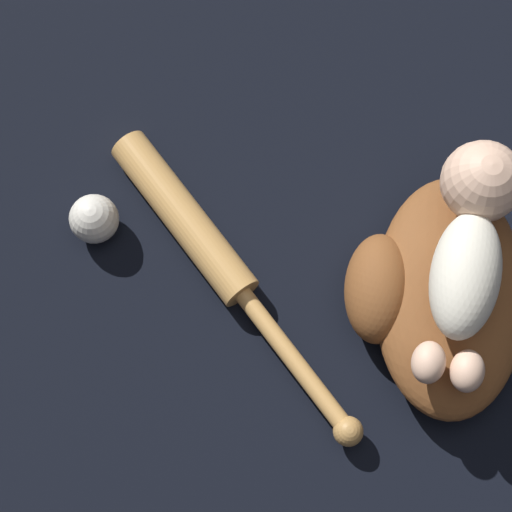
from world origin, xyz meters
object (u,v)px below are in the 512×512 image
at_px(baby_figure, 472,238).
at_px(baseball_bat, 207,247).
at_px(baseball_glove, 438,294).
at_px(baseball, 94,219).

bearing_deg(baby_figure, baseball_bat, 93.83).
distance_m(baseball_glove, baseball, 0.53).
bearing_deg(baseball, baseball_bat, -95.42).
bearing_deg(baseball_glove, baby_figure, -22.03).
bearing_deg(baseball_bat, baseball_glove, -94.66).
relative_size(baseball_bat, baseball, 5.77).
bearing_deg(baseball_glove, baseball_bat, 85.34).
distance_m(baseball_glove, baseball_bat, 0.35).
distance_m(baby_figure, baseball_bat, 0.39).
bearing_deg(baby_figure, baseball_glove, 157.97).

